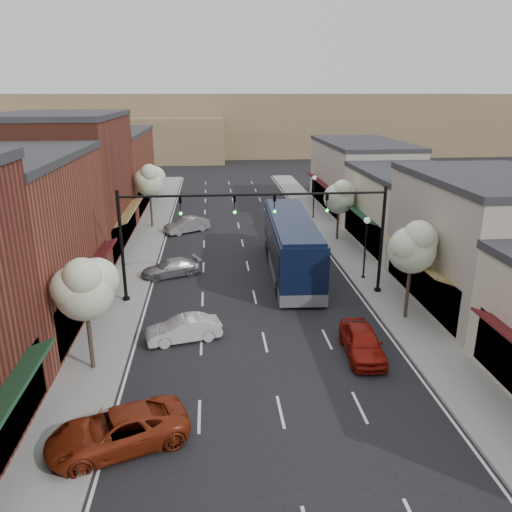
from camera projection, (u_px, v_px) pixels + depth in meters
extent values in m
plane|color=black|center=(269.00, 362.00, 24.11)|extent=(160.00, 160.00, 0.00)
cube|color=gray|center=(141.00, 250.00, 40.86)|extent=(2.80, 73.00, 0.15)
cube|color=gray|center=(342.00, 245.00, 42.30)|extent=(2.80, 73.00, 0.15)
cube|color=gray|center=(159.00, 250.00, 40.98)|extent=(0.25, 73.00, 0.17)
cube|color=gray|center=(326.00, 245.00, 42.18)|extent=(0.25, 73.00, 0.17)
cube|color=black|center=(81.00, 291.00, 28.41)|extent=(0.60, 11.90, 2.60)
cube|color=#4D1113|center=(93.00, 266.00, 28.01)|extent=(1.07, 9.80, 0.49)
cube|color=maroon|center=(65.00, 185.00, 40.15)|extent=(9.00, 14.00, 10.50)
cube|color=#2D2D30|center=(56.00, 115.00, 38.44)|extent=(9.20, 14.10, 0.40)
cube|color=black|center=(122.00, 228.00, 41.65)|extent=(0.60, 11.90, 2.60)
cube|color=#9B8246|center=(130.00, 210.00, 41.25)|extent=(1.07, 9.80, 0.49)
cube|color=brown|center=(105.00, 171.00, 55.67)|extent=(9.00, 18.00, 8.00)
cube|color=#2D2D30|center=(102.00, 132.00, 54.35)|extent=(9.20, 18.10, 0.40)
cube|color=black|center=(145.00, 192.00, 56.78)|extent=(0.60, 15.30, 2.60)
cube|color=#183C23|center=(151.00, 178.00, 56.38)|extent=(1.07, 12.60, 0.49)
cube|color=#A1978A|center=(487.00, 244.00, 29.80)|extent=(8.00, 12.00, 7.50)
cube|color=#2D2D30|center=(497.00, 178.00, 28.56)|extent=(8.20, 12.10, 0.40)
cube|color=black|center=(424.00, 280.00, 30.15)|extent=(0.60, 10.20, 2.60)
cube|color=#9B8246|center=(413.00, 257.00, 29.61)|extent=(1.07, 8.40, 0.49)
cube|color=beige|center=(409.00, 211.00, 41.38)|extent=(8.00, 12.00, 6.00)
cube|color=#2D2D30|center=(413.00, 172.00, 40.38)|extent=(8.20, 12.10, 0.40)
cube|color=black|center=(365.00, 228.00, 41.50)|extent=(0.60, 10.20, 2.60)
cube|color=#183C23|center=(357.00, 211.00, 40.96)|extent=(1.07, 8.40, 0.49)
cube|color=#A1978A|center=(361.00, 178.00, 54.46)|extent=(8.00, 16.00, 7.00)
cube|color=#2D2D30|center=(363.00, 143.00, 53.30)|extent=(8.20, 16.10, 0.40)
cube|color=black|center=(327.00, 195.00, 54.74)|extent=(0.60, 13.60, 2.60)
cube|color=#4D1113|center=(320.00, 182.00, 54.20)|extent=(1.07, 11.20, 0.49)
cube|color=#7A6647|center=(221.00, 123.00, 107.34)|extent=(120.00, 30.00, 12.00)
cube|color=#7A6647|center=(91.00, 138.00, 94.47)|extent=(50.00, 20.00, 8.00)
cylinder|color=black|center=(377.00, 291.00, 32.32)|extent=(0.44, 0.44, 0.30)
cylinder|color=black|center=(381.00, 241.00, 31.27)|extent=(0.20, 0.20, 7.00)
cylinder|color=black|center=(321.00, 193.00, 29.95)|extent=(8.00, 0.14, 0.14)
imported|color=black|center=(327.00, 203.00, 30.17)|extent=(0.18, 0.46, 1.10)
sphere|color=#19E533|center=(327.00, 210.00, 30.19)|extent=(0.18, 0.18, 0.18)
imported|color=black|center=(274.00, 204.00, 29.90)|extent=(0.18, 0.46, 1.10)
sphere|color=#19E533|center=(275.00, 211.00, 29.92)|extent=(0.18, 0.18, 0.18)
cylinder|color=black|center=(126.00, 300.00, 30.94)|extent=(0.44, 0.44, 0.30)
cylinder|color=black|center=(122.00, 248.00, 29.89)|extent=(0.20, 0.20, 7.00)
cylinder|color=black|center=(187.00, 196.00, 29.26)|extent=(8.00, 0.14, 0.14)
imported|color=black|center=(180.00, 206.00, 29.41)|extent=(0.18, 0.46, 1.10)
sphere|color=#19E533|center=(181.00, 213.00, 29.43)|extent=(0.18, 0.18, 0.18)
imported|color=black|center=(235.00, 205.00, 29.69)|extent=(0.18, 0.46, 1.10)
sphere|color=#19E533|center=(235.00, 212.00, 29.71)|extent=(0.18, 0.18, 0.18)
cylinder|color=#47382B|center=(408.00, 289.00, 28.02)|extent=(0.20, 0.20, 3.71)
sphere|color=beige|center=(412.00, 250.00, 27.30)|extent=(2.60, 2.60, 2.60)
sphere|color=beige|center=(419.00, 240.00, 27.48)|extent=(2.00, 2.00, 2.00)
sphere|color=beige|center=(407.00, 246.00, 26.87)|extent=(1.90, 1.90, 1.90)
sphere|color=beige|center=(419.00, 236.00, 26.54)|extent=(1.70, 1.70, 1.70)
cylinder|color=#47382B|center=(338.00, 222.00, 43.22)|extent=(0.20, 0.20, 3.33)
sphere|color=beige|center=(339.00, 199.00, 42.56)|extent=(2.60, 2.60, 2.60)
sphere|color=beige|center=(344.00, 193.00, 42.76)|extent=(2.00, 2.00, 2.00)
sphere|color=beige|center=(335.00, 196.00, 42.15)|extent=(1.90, 1.90, 1.90)
sphere|color=beige|center=(342.00, 190.00, 41.84)|extent=(1.70, 1.70, 1.70)
cylinder|color=#47382B|center=(90.00, 336.00, 22.84)|extent=(0.20, 0.20, 3.52)
sphere|color=beige|center=(85.00, 292.00, 22.15)|extent=(2.60, 2.60, 2.60)
sphere|color=beige|center=(97.00, 280.00, 22.34)|extent=(2.00, 2.00, 2.00)
sphere|color=beige|center=(73.00, 288.00, 21.73)|extent=(1.90, 1.90, 1.90)
sphere|color=beige|center=(82.00, 277.00, 21.41)|extent=(1.70, 1.70, 1.70)
cylinder|color=#47382B|center=(151.00, 208.00, 47.38)|extent=(0.20, 0.20, 3.84)
sphere|color=beige|center=(149.00, 183.00, 46.63)|extent=(2.60, 2.60, 2.60)
sphere|color=beige|center=(155.00, 177.00, 46.81)|extent=(2.00, 2.00, 2.00)
sphere|color=beige|center=(144.00, 179.00, 46.20)|extent=(1.90, 1.90, 1.90)
sphere|color=beige|center=(149.00, 173.00, 45.86)|extent=(1.70, 1.70, 1.70)
cylinder|color=black|center=(363.00, 278.00, 34.68)|extent=(0.28, 0.28, 0.20)
cylinder|color=black|center=(365.00, 252.00, 34.08)|extent=(0.12, 0.12, 4.00)
sphere|color=white|center=(367.00, 220.00, 33.39)|extent=(0.44, 0.44, 0.44)
cylinder|color=black|center=(313.00, 218.00, 51.23)|extent=(0.28, 0.28, 0.20)
cylinder|color=black|center=(314.00, 200.00, 50.63)|extent=(0.12, 0.12, 4.00)
sphere|color=white|center=(315.00, 178.00, 49.94)|extent=(0.44, 0.44, 0.44)
cube|color=black|center=(291.00, 244.00, 35.32)|extent=(3.40, 13.40, 3.43)
cube|color=#595B60|center=(291.00, 265.00, 35.81)|extent=(3.42, 13.42, 0.78)
cube|color=black|center=(291.00, 237.00, 35.17)|extent=(3.42, 12.34, 1.22)
cube|color=black|center=(292.00, 220.00, 34.77)|extent=(3.15, 12.86, 0.28)
cube|color=black|center=(305.00, 265.00, 28.84)|extent=(2.31, 0.17, 1.33)
cylinder|color=black|center=(279.00, 290.00, 31.34)|extent=(0.40, 1.17, 1.15)
cylinder|color=black|center=(320.00, 289.00, 31.47)|extent=(0.40, 1.17, 1.15)
cylinder|color=black|center=(268.00, 248.00, 39.75)|extent=(0.40, 1.17, 1.15)
cylinder|color=black|center=(301.00, 247.00, 39.88)|extent=(0.40, 1.17, 1.15)
cylinder|color=black|center=(270.00, 254.00, 38.28)|extent=(0.40, 1.17, 1.15)
cylinder|color=black|center=(304.00, 253.00, 38.41)|extent=(0.40, 1.17, 1.15)
imported|color=maroon|center=(362.00, 342.00, 24.47)|extent=(1.95, 4.37, 1.46)
imported|color=maroon|center=(118.00, 431.00, 18.11)|extent=(5.59, 3.96, 1.41)
imported|color=silver|center=(184.00, 329.00, 25.99)|extent=(4.09, 2.23, 1.28)
imported|color=#939398|center=(171.00, 268.00, 35.12)|extent=(4.51, 3.11, 1.21)
imported|color=#A6A6AB|center=(187.00, 225.00, 46.07)|extent=(4.39, 3.52, 1.40)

